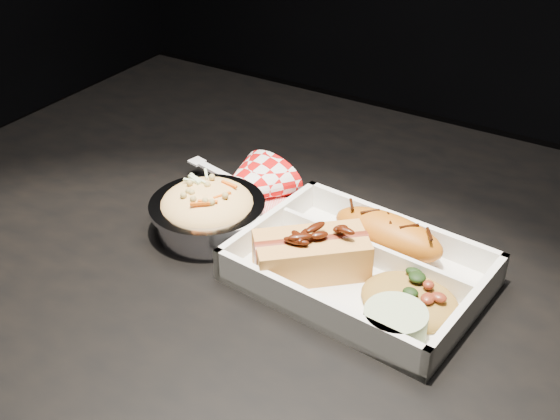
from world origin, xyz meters
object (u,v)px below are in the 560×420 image
at_px(foil_coleslaw_cup, 207,210).
at_px(fried_pastry, 388,234).
at_px(dining_table, 343,326).
at_px(napkin_fork, 244,188).
at_px(food_tray, 360,272).
at_px(hotdog, 311,252).

bearing_deg(foil_coleslaw_cup, fried_pastry, 18.13).
bearing_deg(fried_pastry, dining_table, -129.62).
bearing_deg(foil_coleslaw_cup, napkin_fork, 92.72).
relative_size(foil_coleslaw_cup, napkin_fork, 0.78).
height_order(food_tray, foil_coleslaw_cup, foil_coleslaw_cup).
relative_size(dining_table, hotdog, 9.47).
bearing_deg(dining_table, foil_coleslaw_cup, -170.47).
xyz_separation_m(food_tray, napkin_fork, (-0.20, 0.07, 0.01)).
xyz_separation_m(food_tray, foil_coleslaw_cup, (-0.19, -0.01, 0.02)).
height_order(dining_table, foil_coleslaw_cup, foil_coleslaw_cup).
bearing_deg(dining_table, hotdog, -118.77).
relative_size(food_tray, napkin_fork, 1.55).
distance_m(hotdog, foil_coleslaw_cup, 0.15).
xyz_separation_m(fried_pastry, hotdog, (-0.05, -0.08, 0.00)).
distance_m(hotdog, napkin_fork, 0.18).
xyz_separation_m(dining_table, napkin_fork, (-0.17, 0.05, 0.11)).
xyz_separation_m(food_tray, fried_pastry, (0.01, 0.05, 0.02)).
height_order(fried_pastry, foil_coleslaw_cup, foil_coleslaw_cup).
height_order(food_tray, napkin_fork, napkin_fork).
bearing_deg(hotdog, dining_table, 19.59).
xyz_separation_m(dining_table, fried_pastry, (0.03, 0.04, 0.12)).
height_order(fried_pastry, hotdog, hotdog).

